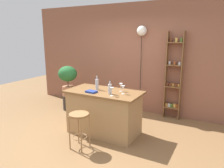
% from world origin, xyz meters
% --- Properties ---
extents(ground, '(12.00, 12.00, 0.00)m').
position_xyz_m(ground, '(0.00, 0.00, 0.00)').
color(ground, brown).
extents(back_wall, '(6.40, 0.10, 2.80)m').
position_xyz_m(back_wall, '(0.00, 1.95, 1.40)').
color(back_wall, '#8C5642').
rests_on(back_wall, ground).
extents(kitchen_counter, '(1.51, 0.79, 0.90)m').
position_xyz_m(kitchen_counter, '(0.00, 0.30, 0.45)').
color(kitchen_counter, '#A87F51').
rests_on(kitchen_counter, ground).
extents(bar_stool, '(0.35, 0.35, 0.65)m').
position_xyz_m(bar_stool, '(-0.07, -0.44, 0.49)').
color(bar_stool, '#997047').
rests_on(bar_stool, ground).
extents(spice_shelf, '(0.38, 0.17, 2.09)m').
position_xyz_m(spice_shelf, '(1.04, 1.80, 1.00)').
color(spice_shelf, brown).
rests_on(spice_shelf, ground).
extents(plant_stool, '(0.32, 0.32, 0.40)m').
position_xyz_m(plant_stool, '(-1.57, 1.07, 0.20)').
color(plant_stool, '#2D2823').
rests_on(plant_stool, ground).
extents(potted_plant, '(0.51, 0.46, 0.80)m').
position_xyz_m(potted_plant, '(-1.57, 1.07, 0.90)').
color(potted_plant, '#A86B4C').
rests_on(potted_plant, plant_stool).
extents(bottle_spirits_clear, '(0.07, 0.07, 0.27)m').
position_xyz_m(bottle_spirits_clear, '(0.20, 0.18, 1.00)').
color(bottle_spirits_clear, '#B2B2B7').
rests_on(bottle_spirits_clear, kitchen_counter).
extents(bottle_sauce_amber, '(0.07, 0.07, 0.31)m').
position_xyz_m(bottle_sauce_amber, '(-0.19, 0.34, 1.01)').
color(bottle_sauce_amber, '#B2B2B7').
rests_on(bottle_sauce_amber, kitchen_counter).
extents(wine_glass_left, '(0.07, 0.07, 0.16)m').
position_xyz_m(wine_glass_left, '(0.31, 0.45, 1.01)').
color(wine_glass_left, silver).
rests_on(wine_glass_left, kitchen_counter).
extents(wine_glass_center, '(0.07, 0.07, 0.16)m').
position_xyz_m(wine_glass_center, '(0.43, 0.29, 1.01)').
color(wine_glass_center, silver).
rests_on(wine_glass_center, kitchen_counter).
extents(wine_glass_right, '(0.07, 0.07, 0.16)m').
position_xyz_m(wine_glass_right, '(0.31, 0.06, 1.01)').
color(wine_glass_right, silver).
rests_on(wine_glass_right, kitchen_counter).
extents(cookbook, '(0.22, 0.17, 0.03)m').
position_xyz_m(cookbook, '(-0.16, 0.09, 0.91)').
color(cookbook, navy).
rests_on(cookbook, kitchen_counter).
extents(pendant_globe_light, '(0.25, 0.25, 2.22)m').
position_xyz_m(pendant_globe_light, '(0.19, 1.84, 2.08)').
color(pendant_globe_light, black).
rests_on(pendant_globe_light, ground).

